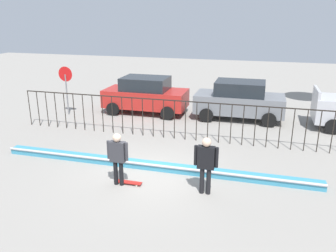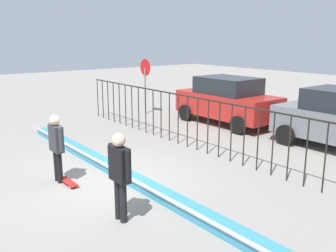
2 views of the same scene
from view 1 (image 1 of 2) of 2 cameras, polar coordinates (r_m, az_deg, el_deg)
name	(u,v)px [view 1 (image 1 of 2)]	position (r m, az deg, el deg)	size (l,w,h in m)	color
ground_plane	(147,175)	(11.42, -3.48, -8.05)	(60.00, 60.00, 0.00)	gray
bowl_coping_ledge	(152,166)	(11.76, -2.75, -6.56)	(11.00, 0.40, 0.27)	teal
perimeter_fence	(174,115)	(14.23, 1.08, 1.84)	(14.04, 0.04, 1.67)	black
skateboarder	(118,155)	(10.47, -8.34, -4.71)	(0.67, 0.25, 1.67)	black
skateboard	(129,182)	(10.85, -6.45, -9.26)	(0.80, 0.20, 0.07)	#A51E19
camera_operator	(206,161)	(9.91, 6.31, -5.73)	(0.70, 0.26, 1.74)	black
parked_car_red	(146,95)	(18.16, -3.73, 5.20)	(4.30, 2.12, 1.90)	#B2231E
parked_car_gray	(239,100)	(17.37, 11.73, 4.26)	(4.30, 2.12, 1.90)	slate
stop_sign	(66,84)	(18.39, -16.53, 6.70)	(0.76, 0.07, 2.50)	slate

